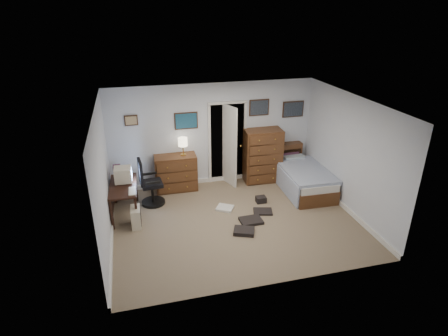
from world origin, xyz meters
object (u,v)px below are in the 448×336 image
at_px(bed, 303,178).
at_px(computer_desk, 120,192).
at_px(tall_dresser, 262,156).
at_px(low_dresser, 176,173).
at_px(office_chair, 149,187).

bearing_deg(bed, computer_desk, -176.51).
bearing_deg(tall_dresser, computer_desk, -162.84).
bearing_deg(bed, low_dresser, 167.13).
bearing_deg(computer_desk, office_chair, 28.18).
bearing_deg(bed, office_chair, 178.93).
height_order(computer_desk, tall_dresser, tall_dresser).
distance_m(computer_desk, low_dresser, 1.59).
relative_size(computer_desk, office_chair, 1.11).
bearing_deg(bed, tall_dresser, 138.18).
xyz_separation_m(computer_desk, tall_dresser, (3.48, 0.88, 0.15)).
relative_size(office_chair, low_dresser, 1.10).
height_order(computer_desk, low_dresser, low_dresser).
relative_size(tall_dresser, bed, 0.70).
relative_size(office_chair, bed, 0.57).
relative_size(low_dresser, bed, 0.51).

